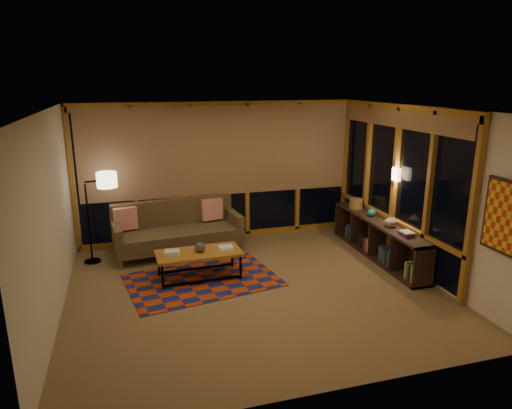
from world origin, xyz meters
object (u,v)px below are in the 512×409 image
object	(u,v)px
floor_lamp	(88,219)
bookshelf	(378,239)
sofa	(178,229)
coffee_table	(199,265)

from	to	relation	value
floor_lamp	bookshelf	size ratio (longest dim) A/B	0.58
sofa	coffee_table	bearing A→B (deg)	-87.12
coffee_table	sofa	bearing A→B (deg)	97.06
sofa	bookshelf	bearing A→B (deg)	-25.49
sofa	floor_lamp	distance (m)	1.54
floor_lamp	sofa	bearing A→B (deg)	-13.39
coffee_table	floor_lamp	world-z (taller)	floor_lamp
sofa	bookshelf	world-z (taller)	sofa
coffee_table	bookshelf	xyz separation A→B (m)	(3.23, 0.01, 0.12)
sofa	floor_lamp	size ratio (longest dim) A/B	1.43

